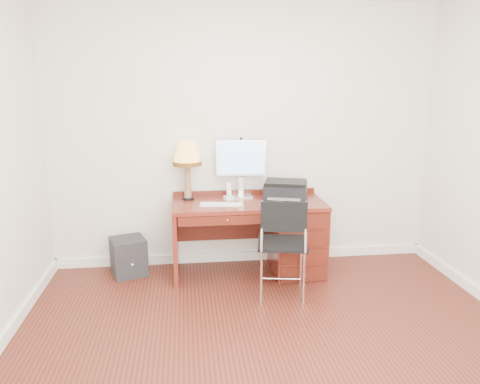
{
  "coord_description": "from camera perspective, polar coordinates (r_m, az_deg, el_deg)",
  "views": [
    {
      "loc": [
        -0.62,
        -3.05,
        1.91
      ],
      "look_at": [
        -0.11,
        1.2,
        0.9
      ],
      "focal_mm": 35.0,
      "sensor_mm": 36.0,
      "label": 1
    }
  ],
  "objects": [
    {
      "name": "room_shell",
      "position": [
        4.17,
        2.49,
        -13.2
      ],
      "size": [
        4.0,
        4.0,
        4.0
      ],
      "color": "silver",
      "rests_on": "ground"
    },
    {
      "name": "pen_cup",
      "position": [
        4.83,
        4.68,
        -0.09
      ],
      "size": [
        0.07,
        0.07,
        0.09
      ],
      "primitive_type": "cylinder",
      "color": "black",
      "rests_on": "desk"
    },
    {
      "name": "desk",
      "position": [
        4.79,
        4.86,
        -4.96
      ],
      "size": [
        1.5,
        0.67,
        0.75
      ],
      "color": "maroon",
      "rests_on": "ground"
    },
    {
      "name": "monitor",
      "position": [
        4.79,
        0.1,
        3.79
      ],
      "size": [
        0.51,
        0.18,
        0.59
      ],
      "rotation": [
        0.0,
        0.0,
        -0.07
      ],
      "color": "silver",
      "rests_on": "desk"
    },
    {
      "name": "phone",
      "position": [
        4.71,
        -1.39,
        -0.32
      ],
      "size": [
        0.1,
        0.1,
        0.17
      ],
      "rotation": [
        0.0,
        0.0,
        0.3
      ],
      "color": "white",
      "rests_on": "desk"
    },
    {
      "name": "mouse_pad",
      "position": [
        4.61,
        4.74,
        -1.14
      ],
      "size": [
        0.24,
        0.24,
        0.05
      ],
      "color": "black",
      "rests_on": "desk"
    },
    {
      "name": "keyboard",
      "position": [
        4.51,
        -2.3,
        -1.51
      ],
      "size": [
        0.42,
        0.17,
        0.02
      ],
      "primitive_type": "cube",
      "rotation": [
        0.0,
        0.0,
        -0.13
      ],
      "color": "white",
      "rests_on": "desk"
    },
    {
      "name": "ground",
      "position": [
        3.65,
        4.15,
        -18.28
      ],
      "size": [
        4.0,
        4.0,
        0.0
      ],
      "primitive_type": "plane",
      "color": "#3E160E",
      "rests_on": "ground"
    },
    {
      "name": "equipment_box",
      "position": [
        4.9,
        -13.43,
        -7.65
      ],
      "size": [
        0.41,
        0.41,
        0.38
      ],
      "primitive_type": "cube",
      "rotation": [
        0.0,
        0.0,
        0.32
      ],
      "color": "black",
      "rests_on": "ground"
    },
    {
      "name": "leg_lamp",
      "position": [
        4.67,
        -6.48,
        4.26
      ],
      "size": [
        0.29,
        0.29,
        0.59
      ],
      "color": "black",
      "rests_on": "desk"
    },
    {
      "name": "printer",
      "position": [
        4.74,
        5.57,
        0.22
      ],
      "size": [
        0.5,
        0.44,
        0.19
      ],
      "rotation": [
        0.0,
        0.0,
        -0.29
      ],
      "color": "black",
      "rests_on": "desk"
    },
    {
      "name": "chair",
      "position": [
        4.16,
        5.41,
        -5.62
      ],
      "size": [
        0.51,
        0.51,
        0.93
      ],
      "rotation": [
        0.0,
        0.0,
        -0.18
      ],
      "color": "black",
      "rests_on": "ground"
    }
  ]
}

